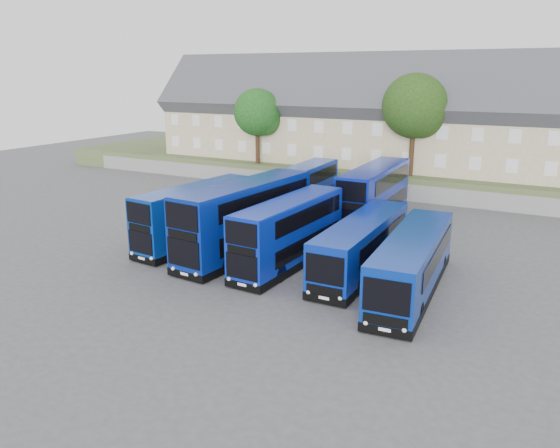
{
  "coord_description": "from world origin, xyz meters",
  "views": [
    {
      "loc": [
        14.98,
        -23.75,
        11.15
      ],
      "look_at": [
        -0.32,
        4.58,
        2.2
      ],
      "focal_mm": 35.0,
      "sensor_mm": 36.0,
      "label": 1
    }
  ],
  "objects_px": {
    "dd_front_left": "(196,216)",
    "tree_west": "(259,114)",
    "dd_front_mid": "(245,220)",
    "tree_mid": "(416,109)",
    "coach_east_a": "(362,247)"
  },
  "relations": [
    {
      "from": "dd_front_mid",
      "to": "tree_mid",
      "type": "height_order",
      "value": "tree_mid"
    },
    {
      "from": "dd_front_mid",
      "to": "tree_mid",
      "type": "relative_size",
      "value": 1.27
    },
    {
      "from": "dd_front_mid",
      "to": "dd_front_left",
      "type": "bearing_deg",
      "value": -176.97
    },
    {
      "from": "dd_front_left",
      "to": "coach_east_a",
      "type": "height_order",
      "value": "dd_front_left"
    },
    {
      "from": "coach_east_a",
      "to": "dd_front_left",
      "type": "bearing_deg",
      "value": -179.45
    },
    {
      "from": "dd_front_left",
      "to": "coach_east_a",
      "type": "xyz_separation_m",
      "value": [
        11.5,
        0.33,
        -0.45
      ]
    },
    {
      "from": "tree_mid",
      "to": "coach_east_a",
      "type": "bearing_deg",
      "value": -82.43
    },
    {
      "from": "dd_front_left",
      "to": "tree_mid",
      "type": "xyz_separation_m",
      "value": [
        8.73,
        21.13,
        6.13
      ]
    },
    {
      "from": "dd_front_left",
      "to": "tree_west",
      "type": "height_order",
      "value": "tree_west"
    },
    {
      "from": "coach_east_a",
      "to": "tree_mid",
      "type": "relative_size",
      "value": 1.22
    },
    {
      "from": "dd_front_left",
      "to": "tree_west",
      "type": "bearing_deg",
      "value": 115.02
    },
    {
      "from": "dd_front_mid",
      "to": "coach_east_a",
      "type": "distance_m",
      "value": 7.61
    },
    {
      "from": "dd_front_mid",
      "to": "tree_west",
      "type": "xyz_separation_m",
      "value": [
        -11.2,
        20.77,
        4.81
      ]
    },
    {
      "from": "coach_east_a",
      "to": "tree_west",
      "type": "distance_m",
      "value": 28.2
    },
    {
      "from": "tree_west",
      "to": "dd_front_mid",
      "type": "bearing_deg",
      "value": -61.65
    }
  ]
}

